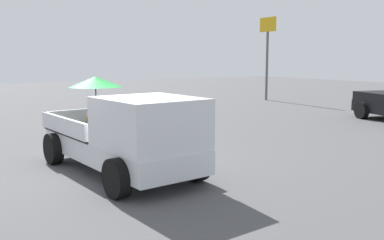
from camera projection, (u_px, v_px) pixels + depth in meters
The scene contains 3 objects.
ground_plane at pixel (120, 172), 10.47m from camera, with size 80.00×80.00×0.00m, color #4C4C4F.
pickup_truck_main at pixel (127, 134), 10.02m from camera, with size 5.19×2.59×2.25m.
motel_sign at pixel (267, 42), 27.73m from camera, with size 1.40×0.16×5.29m.
Camera 1 is at (9.53, -4.00, 2.73)m, focal length 40.48 mm.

